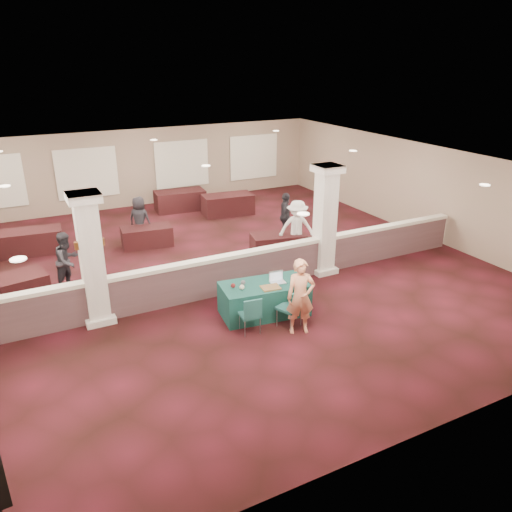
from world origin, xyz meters
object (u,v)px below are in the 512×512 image
far_table_front_right (278,244)px  attendee_d (140,220)px  far_table_back_center (180,200)px  far_table_front_left (7,293)px  far_table_back_right (228,204)px  conf_chair_side (251,312)px  attendee_a (67,261)px  attendee_b (297,228)px  attendee_c (285,216)px  far_table_back_left (32,241)px  conf_chair_main (292,305)px  far_table_front_center (147,236)px  near_table (264,299)px  woman (300,297)px

far_table_front_right → attendee_d: bearing=138.5°
far_table_back_center → attendee_d: bearing=-129.3°
far_table_front_left → far_table_back_right: 9.56m
conf_chair_side → attendee_a: size_ratio=0.56×
far_table_front_right → far_table_back_center: 6.31m
far_table_front_right → far_table_back_right: (0.36, 4.77, 0.06)m
conf_chair_side → attendee_b: 5.10m
attendee_a → far_table_back_center: bearing=6.9°
attendee_b → conf_chair_side: bearing=-110.6°
far_table_front_right → attendee_c: attendee_c is taller
far_table_back_left → attendee_c: size_ratio=1.14×
conf_chair_side → attendee_c: 6.53m
conf_chair_main → attendee_d: size_ratio=0.62×
conf_chair_side → attendee_d: (-0.64, 7.20, 0.26)m
far_table_front_center → far_table_back_left: bearing=162.5°
far_table_front_center → attendee_d: bearing=98.2°
conf_chair_side → attendee_b: attendee_b is taller
attendee_d → conf_chair_main: bearing=143.8°
conf_chair_main → far_table_back_right: bearing=53.3°
far_table_back_center → attendee_a: size_ratio=1.23×
near_table → conf_chair_side: 1.01m
far_table_front_center → attendee_a: (-2.79, -2.28, 0.48)m
far_table_front_right → attendee_d: (-3.62, 3.20, 0.45)m
woman → far_table_back_left: 9.71m
conf_chair_main → far_table_back_right: (2.35, 8.96, -0.18)m
far_table_back_left → far_table_back_center: (5.89, 2.40, 0.03)m
conf_chair_side → far_table_front_left: 6.36m
far_table_front_right → attendee_b: size_ratio=0.94×
conf_chair_side → attendee_d: 7.24m
conf_chair_main → attendee_c: attendee_c is taller
far_table_back_center → far_table_back_right: size_ratio=1.01×
far_table_back_center → attendee_b: bearing=-75.7°
conf_chair_main → far_table_back_center: conf_chair_main is taller
near_table → far_table_back_right: (2.62, 8.07, -0.00)m
woman → far_table_back_center: woman is taller
far_table_back_right → woman: bearing=-104.0°
attendee_d → near_table: bearing=143.1°
conf_chair_side → attendee_a: bearing=133.0°
conf_chair_main → far_table_front_right: (1.99, 4.19, -0.24)m
attendee_d → woman: bearing=143.8°
far_table_back_center → attendee_c: attendee_c is taller
far_table_front_left → attendee_d: size_ratio=1.21×
attendee_c → attendee_d: size_ratio=1.03×
far_table_front_left → far_table_front_right: (7.92, 0.00, -0.05)m
woman → far_table_back_right: size_ratio=0.90×
far_table_front_center → far_table_front_right: size_ratio=0.97×
far_table_back_center → attendee_b: 6.73m
far_table_front_center → attendee_d: 0.69m
attendee_a → conf_chair_side: bearing=-94.0°
near_table → far_table_front_center: 6.14m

